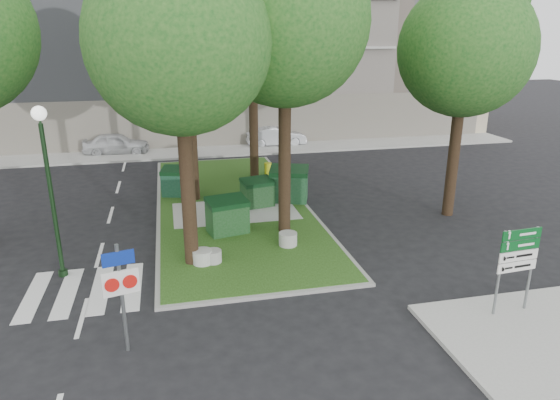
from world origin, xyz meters
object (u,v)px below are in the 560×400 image
object	(u,v)px
tree_median_near_right	(287,3)
litter_bin	(268,169)
tree_median_far	(253,5)
dumpster_d	(289,184)
tree_median_near_left	(181,23)
tree_median_mid	(188,36)
tree_street_right	(468,36)
directional_sign	(517,257)
dumpster_a	(178,181)
car_white	(116,144)
dumpster_b	(227,216)
bollard_left	(213,256)
bollard_right	(288,239)
bollard_mid	(202,257)
street_lamp	(48,173)
car_silver	(276,136)
dumpster_c	(257,193)
traffic_sign_pole	(121,284)

from	to	relation	value
tree_median_near_right	litter_bin	xyz separation A→B (m)	(0.82, 7.42, -7.53)
tree_median_far	litter_bin	distance (m)	7.89
dumpster_d	tree_median_near_left	bearing A→B (deg)	-111.01
tree_median_mid	litter_bin	xyz separation A→B (m)	(3.82, 2.92, -6.52)
tree_street_right	directional_sign	distance (m)	9.50
dumpster_a	car_white	distance (m)	10.16
dumpster_b	bollard_left	xyz separation A→B (m)	(-0.77, -2.42, -0.44)
tree_median_mid	litter_bin	size ratio (longest dim) A/B	14.77
dumpster_a	directional_sign	distance (m)	14.62
dumpster_b	bollard_left	size ratio (longest dim) A/B	2.94
dumpster_d	car_white	xyz separation A→B (m)	(-8.11, 11.45, -0.19)
car_white	dumpster_b	bearing A→B (deg)	-157.10
bollard_right	litter_bin	size ratio (longest dim) A/B	0.93
bollard_mid	car_white	bearing A→B (deg)	103.03
street_lamp	directional_sign	world-z (taller)	street_lamp
bollard_right	bollard_mid	bearing A→B (deg)	-165.13
street_lamp	car_silver	distance (m)	19.95
tree_median_mid	bollard_right	distance (m)	9.31
dumpster_b	dumpster_c	bearing A→B (deg)	46.55
bollard_right	litter_bin	distance (m)	8.93
bollard_left	bollard_right	distance (m)	2.76
car_silver	tree_median_near_right	bearing A→B (deg)	168.66
tree_median_near_right	tree_street_right	world-z (taller)	tree_median_near_right
tree_median_far	dumpster_d	size ratio (longest dim) A/B	6.19
dumpster_b	directional_sign	distance (m)	9.71
dumpster_b	directional_sign	bearing A→B (deg)	-60.19
tree_median_near_right	bollard_mid	world-z (taller)	tree_median_near_right
tree_median_near_right	bollard_mid	xyz separation A→B (m)	(-3.27, -2.23, -7.64)
dumpster_a	litter_bin	size ratio (longest dim) A/B	2.38
tree_median_near_left	dumpster_d	bearing A→B (deg)	50.26
tree_median_far	car_white	size ratio (longest dim) A/B	3.05
traffic_sign_pole	bollard_mid	bearing A→B (deg)	49.61
tree_street_right	dumpster_b	xyz separation A→B (m)	(-9.16, -0.28, -6.22)
bollard_right	bollard_mid	xyz separation A→B (m)	(-2.98, -0.79, -0.00)
bollard_mid	dumpster_a	bearing A→B (deg)	93.81
litter_bin	directional_sign	size ratio (longest dim) A/B	0.29
bollard_right	car_white	bearing A→B (deg)	113.12
bollard_right	litter_bin	bearing A→B (deg)	82.85
tree_median_near_left	tree_street_right	bearing A→B (deg)	13.39
tree_median_near_right	bollard_right	distance (m)	7.78
dumpster_d	bollard_left	bearing A→B (deg)	-106.19
directional_sign	car_white	distance (m)	24.59
tree_median_mid	tree_median_far	world-z (taller)	tree_median_far
dumpster_d	bollard_left	size ratio (longest dim) A/B	3.49
tree_median_near_left	tree_street_right	world-z (taller)	tree_median_near_left
tree_median_far	dumpster_c	size ratio (longest dim) A/B	8.20
tree_median_near_right	tree_median_near_left	bearing A→B (deg)	-150.26
tree_median_far	car_silver	xyz separation A→B (m)	(2.68, 7.44, -7.68)
tree_median_far	tree_street_right	distance (m)	9.85
tree_median_mid	street_lamp	xyz separation A→B (m)	(-4.49, -6.40, -3.73)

